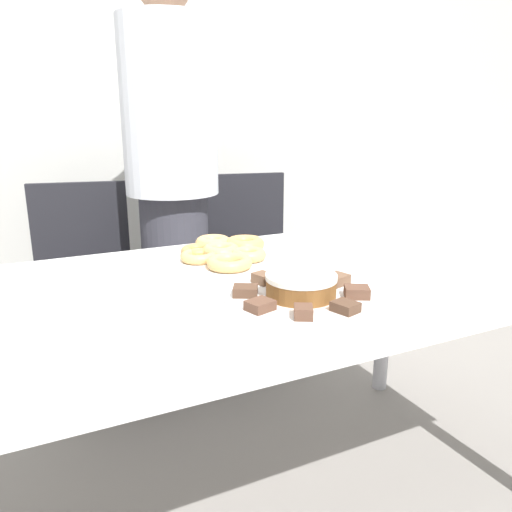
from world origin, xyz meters
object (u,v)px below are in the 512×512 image
plate_cake (301,298)px  plate_donuts (221,258)px  office_chair_right (251,275)px  office_chair_left (84,299)px  person_standing (172,180)px  frosted_cake (301,285)px

plate_cake → plate_donuts: bearing=95.8°
office_chair_right → plate_cake: (-0.39, -1.11, 0.32)m
office_chair_left → plate_cake: office_chair_left is taller
office_chair_left → office_chair_right: bearing=10.8°
person_standing → office_chair_left: bearing=166.5°
plate_donuts → office_chair_left: bearing=114.8°
person_standing → office_chair_left: person_standing is taller
plate_donuts → plate_cake: bearing=-84.2°
office_chair_left → plate_donuts: (0.33, -0.71, 0.32)m
office_chair_left → plate_cake: bearing=-60.8°
person_standing → office_chair_right: person_standing is taller
office_chair_right → plate_cake: bearing=-98.5°
frosted_cake → plate_donuts: bearing=95.8°
office_chair_right → person_standing: bearing=-156.2°
office_chair_left → frosted_cake: size_ratio=5.24×
office_chair_left → office_chair_right: (0.76, -0.00, 0.00)m
frosted_cake → plate_cake: bearing=90.0°
frosted_cake → person_standing: bearing=89.9°
person_standing → office_chair_right: size_ratio=1.94×
person_standing → plate_cake: 1.03m
plate_donuts → frosted_cake: (0.04, -0.40, 0.03)m
office_chair_left → plate_donuts: 0.84m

